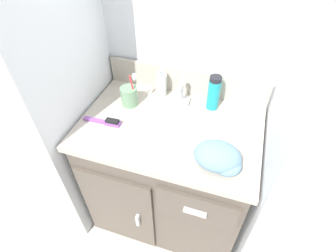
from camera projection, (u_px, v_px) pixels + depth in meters
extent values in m
plane|color=beige|center=(169.00, 208.00, 1.74)|extent=(6.00, 6.00, 0.00)
cube|color=silver|center=(192.00, 25.00, 1.20)|extent=(1.02, 0.08, 2.20)
cube|color=silver|center=(62.00, 41.00, 1.08)|extent=(0.08, 0.64, 2.20)
cube|color=silver|center=(304.00, 81.00, 0.87)|extent=(0.08, 0.64, 2.20)
cube|color=brown|center=(170.00, 176.00, 1.48)|extent=(0.81, 0.52, 0.73)
cube|color=brown|center=(119.00, 211.00, 1.37)|extent=(0.39, 0.02, 0.58)
cube|color=brown|center=(196.00, 209.00, 1.11)|extent=(0.36, 0.02, 0.18)
cube|color=silver|center=(138.00, 220.00, 1.33)|extent=(0.02, 0.02, 0.09)
cube|color=silver|center=(195.00, 212.00, 1.10)|extent=(0.10, 0.02, 0.01)
cube|color=#B2A899|center=(170.00, 127.00, 1.22)|extent=(0.84, 0.56, 0.03)
ellipsoid|color=#A49A8C|center=(170.00, 138.00, 1.27)|extent=(0.37, 0.30, 0.17)
cylinder|color=silver|center=(170.00, 149.00, 1.33)|extent=(0.03, 0.03, 0.01)
cube|color=#B2A899|center=(186.00, 81.00, 1.35)|extent=(0.84, 0.02, 0.14)
cube|color=silver|center=(181.00, 100.00, 1.33)|extent=(0.09, 0.06, 0.02)
cylinder|color=silver|center=(181.00, 92.00, 1.29)|extent=(0.02, 0.02, 0.08)
cylinder|color=silver|center=(180.00, 88.00, 1.24)|extent=(0.02, 0.06, 0.02)
sphere|color=silver|center=(182.00, 80.00, 1.26)|extent=(0.03, 0.03, 0.03)
cylinder|color=gray|center=(129.00, 96.00, 1.29)|extent=(0.08, 0.08, 0.10)
cylinder|color=#D13838|center=(133.00, 91.00, 1.26)|extent=(0.03, 0.01, 0.16)
cube|color=white|center=(134.00, 77.00, 1.20)|extent=(0.02, 0.02, 0.03)
cylinder|color=silver|center=(161.00, 85.00, 1.34)|extent=(0.05, 0.05, 0.12)
cylinder|color=silver|center=(161.00, 72.00, 1.28)|extent=(0.02, 0.02, 0.03)
cylinder|color=silver|center=(160.00, 71.00, 1.26)|extent=(0.01, 0.03, 0.01)
cylinder|color=teal|center=(213.00, 95.00, 1.25)|extent=(0.06, 0.06, 0.16)
cylinder|color=black|center=(216.00, 79.00, 1.19)|extent=(0.06, 0.06, 0.02)
cube|color=purple|center=(95.00, 120.00, 1.23)|extent=(0.11, 0.03, 0.01)
cube|color=purple|center=(113.00, 123.00, 1.21)|extent=(0.07, 0.04, 0.02)
cube|color=black|center=(112.00, 121.00, 1.20)|extent=(0.06, 0.03, 0.01)
ellipsoid|color=#6B8EA8|center=(217.00, 156.00, 1.01)|extent=(0.19, 0.15, 0.10)
ellipsoid|color=#7095B0|center=(227.00, 165.00, 1.00)|extent=(0.11, 0.10, 0.07)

